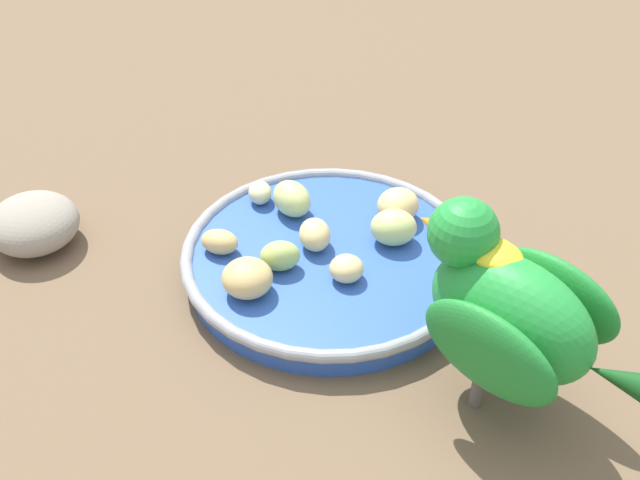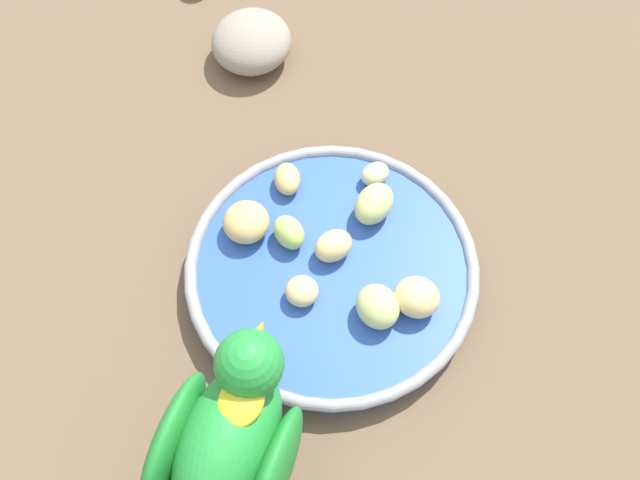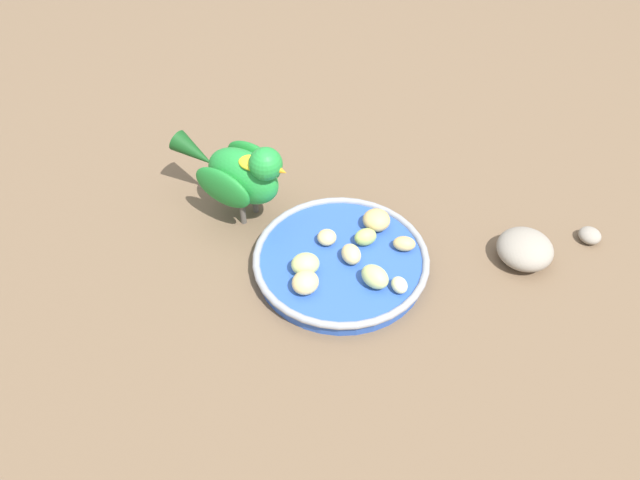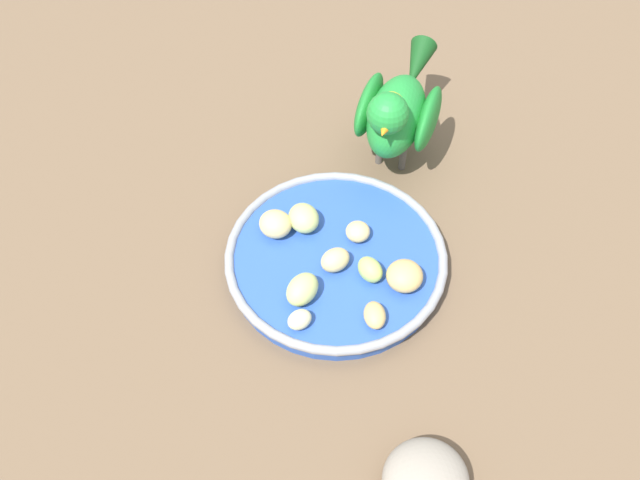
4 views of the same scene
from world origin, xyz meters
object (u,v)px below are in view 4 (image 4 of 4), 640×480
(apple_piece_1, at_px, (335,260))
(apple_piece_8, at_px, (304,218))
(apple_piece_0, at_px, (358,232))
(apple_piece_6, at_px, (405,276))
(apple_piece_2, at_px, (302,289))
(apple_piece_4, at_px, (370,270))
(parrot, at_px, (398,111))
(feeding_bowl, at_px, (335,262))
(apple_piece_7, at_px, (300,320))
(apple_piece_3, at_px, (375,315))
(apple_piece_5, at_px, (275,224))

(apple_piece_1, height_order, apple_piece_8, apple_piece_8)
(apple_piece_0, xyz_separation_m, apple_piece_6, (-0.06, 0.05, 0.00))
(apple_piece_1, distance_m, apple_piece_2, 0.05)
(apple_piece_4, bearing_deg, apple_piece_6, 177.40)
(apple_piece_6, xyz_separation_m, parrot, (0.04, -0.19, 0.05))
(apple_piece_0, height_order, apple_piece_4, apple_piece_4)
(apple_piece_0, height_order, apple_piece_2, apple_piece_2)
(apple_piece_0, bearing_deg, parrot, -97.78)
(apple_piece_0, xyz_separation_m, apple_piece_4, (-0.02, 0.05, 0.00))
(feeding_bowl, height_order, apple_piece_6, apple_piece_6)
(apple_piece_6, relative_size, apple_piece_8, 1.03)
(feeding_bowl, relative_size, apple_piece_7, 9.37)
(apple_piece_0, relative_size, apple_piece_4, 0.85)
(apple_piece_2, bearing_deg, apple_piece_4, -148.11)
(feeding_bowl, relative_size, apple_piece_0, 9.03)
(apple_piece_3, bearing_deg, apple_piece_8, -47.41)
(feeding_bowl, bearing_deg, apple_piece_6, 167.52)
(apple_piece_2, xyz_separation_m, apple_piece_5, (0.05, -0.08, -0.00))
(apple_piece_0, distance_m, apple_piece_3, 0.10)
(feeding_bowl, bearing_deg, apple_piece_2, 66.31)
(apple_piece_6, relative_size, parrot, 0.19)
(apple_piece_3, bearing_deg, parrot, -86.50)
(apple_piece_1, bearing_deg, apple_piece_0, -111.01)
(apple_piece_4, distance_m, apple_piece_8, 0.10)
(apple_piece_1, distance_m, apple_piece_3, 0.08)
(apple_piece_0, bearing_deg, apple_piece_8, -2.95)
(apple_piece_3, relative_size, parrot, 0.15)
(apple_piece_4, relative_size, apple_piece_6, 0.80)
(apple_piece_3, height_order, apple_piece_8, apple_piece_8)
(apple_piece_3, distance_m, apple_piece_5, 0.15)
(apple_piece_4, height_order, apple_piece_5, apple_piece_5)
(apple_piece_4, height_order, apple_piece_6, apple_piece_6)
(apple_piece_1, relative_size, apple_piece_4, 1.04)
(apple_piece_1, xyz_separation_m, parrot, (-0.04, -0.18, 0.05))
(apple_piece_2, bearing_deg, parrot, -104.99)
(apple_piece_3, bearing_deg, feeding_bowl, -51.85)
(apple_piece_5, height_order, apple_piece_7, apple_piece_5)
(apple_piece_1, distance_m, parrot, 0.19)
(parrot, bearing_deg, apple_piece_2, -7.03)
(apple_piece_2, distance_m, apple_piece_4, 0.07)
(feeding_bowl, height_order, apple_piece_0, apple_piece_0)
(apple_piece_1, relative_size, apple_piece_3, 1.05)
(apple_piece_1, bearing_deg, apple_piece_7, 74.56)
(apple_piece_0, bearing_deg, apple_piece_6, 138.87)
(apple_piece_0, xyz_separation_m, parrot, (-0.02, -0.14, 0.05))
(apple_piece_2, distance_m, apple_piece_7, 0.03)
(parrot, bearing_deg, apple_piece_0, 0.18)
(apple_piece_0, bearing_deg, apple_piece_4, 113.63)
(apple_piece_1, height_order, apple_piece_7, apple_piece_1)
(apple_piece_0, xyz_separation_m, apple_piece_7, (0.04, 0.12, -0.00))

